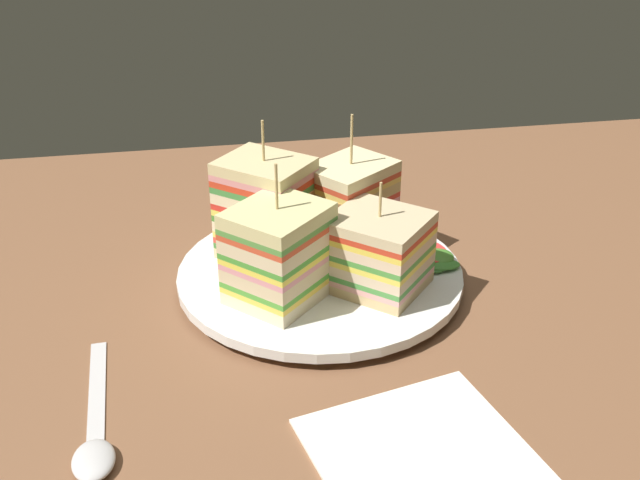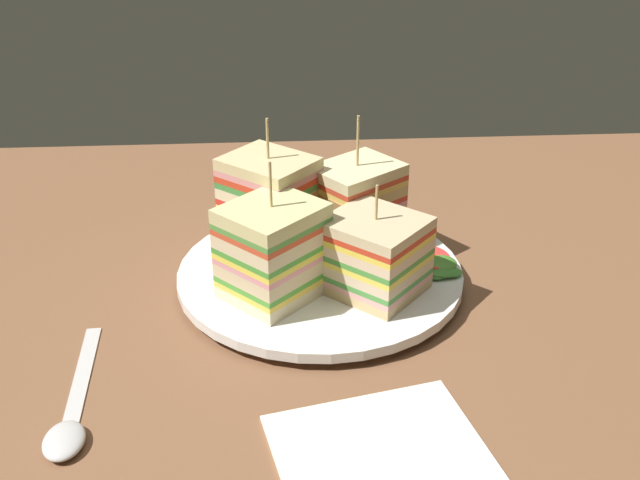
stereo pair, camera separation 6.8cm
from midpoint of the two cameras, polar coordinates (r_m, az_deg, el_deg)
name	(u,v)px [view 2 (the right image)]	position (r cm, az deg, el deg)	size (l,w,h in cm)	color
ground_plane	(320,293)	(70.40, 2.75, -4.08)	(126.95, 74.91, 1.80)	brown
plate	(320,275)	(69.40, 2.79, -2.74)	(25.94, 25.94, 1.67)	white
sandwich_wedge_0	(374,255)	(64.86, 7.06, -1.20)	(10.44, 10.38, 9.88)	#D5B37B
sandwich_wedge_1	(356,206)	(71.45, 5.42, 2.47)	(9.72, 9.33, 13.02)	beige
sandwich_wedge_2	(270,206)	(69.79, -1.01, 2.48)	(9.97, 9.82, 13.20)	#DEBC87
sandwich_wedge_3	(273,251)	(63.33, -0.50, -0.93)	(10.19, 10.18, 12.24)	beige
chip_pile	(330,263)	(67.63, 3.59, -1.85)	(8.37, 6.72, 3.04)	#E8DA77
salad_garnish	(436,265)	(69.91, 11.47, -1.95)	(4.87, 4.95, 1.32)	#418B32
spoon	(69,422)	(56.04, -15.05, -13.25)	(3.04, 15.95, 1.00)	silver
napkin	(385,459)	(52.44, 8.74, -16.12)	(13.99, 12.95, 0.50)	white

